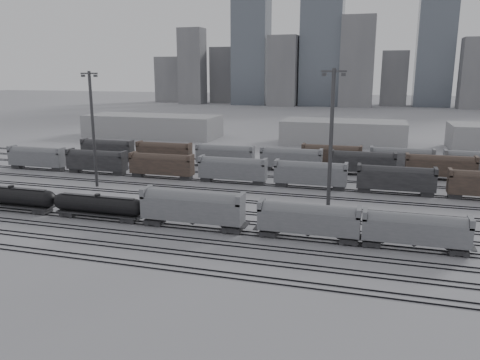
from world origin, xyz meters
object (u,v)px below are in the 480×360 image
(hopper_car_b, at_px, (308,218))
(hopper_car_c, at_px, (415,229))
(tank_car_a, at_px, (12,197))
(hopper_car_a, at_px, (192,206))
(tank_car_b, at_px, (98,205))
(light_mast_c, at_px, (331,142))

(hopper_car_b, relative_size, hopper_car_c, 1.04)
(tank_car_a, xyz_separation_m, hopper_car_c, (66.40, 0.00, 0.61))
(hopper_car_a, height_order, hopper_car_b, hopper_car_a)
(hopper_car_a, relative_size, hopper_car_c, 1.16)
(hopper_car_c, bearing_deg, hopper_car_a, -180.00)
(tank_car_b, xyz_separation_m, hopper_car_c, (49.22, 0.00, 0.74))
(hopper_car_b, distance_m, hopper_car_c, 14.54)
(tank_car_b, distance_m, hopper_car_c, 49.23)
(hopper_car_c, bearing_deg, light_mast_c, 141.11)
(tank_car_b, bearing_deg, hopper_car_c, 0.00)
(hopper_car_c, bearing_deg, hopper_car_b, -180.00)
(hopper_car_c, distance_m, light_mast_c, 19.14)
(tank_car_a, relative_size, tank_car_b, 1.06)
(light_mast_c, bearing_deg, hopper_car_a, -152.41)
(hopper_car_c, bearing_deg, tank_car_a, -180.00)
(light_mast_c, bearing_deg, tank_car_a, -169.11)
(tank_car_b, relative_size, hopper_car_a, 1.02)
(tank_car_b, height_order, hopper_car_a, hopper_car_a)
(hopper_car_b, height_order, hopper_car_c, hopper_car_b)
(tank_car_a, distance_m, hopper_car_b, 51.87)
(tank_car_a, bearing_deg, light_mast_c, 10.89)
(tank_car_b, bearing_deg, hopper_car_b, 0.00)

